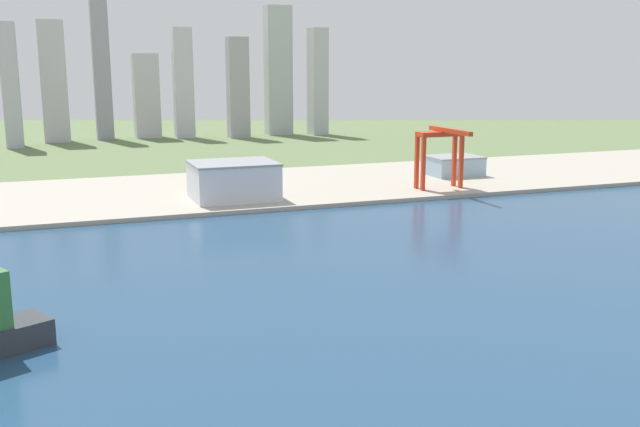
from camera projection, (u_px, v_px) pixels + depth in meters
ground_plane at (277, 283)px, 256.67m from camera, size 2400.00×2400.00×0.00m
water_bay at (340, 342)px, 201.63m from camera, size 840.00×360.00×0.15m
industrial_pier at (183, 192)px, 430.67m from camera, size 840.00×140.00×2.50m
port_crane_red at (441, 144)px, 430.80m from camera, size 28.24×45.59×37.02m
warehouse_main at (233, 180)px, 402.13m from camera, size 46.51×38.22×20.67m
warehouse_annex at (453, 166)px, 488.41m from camera, size 34.68×28.39×12.97m
distant_skyline at (153, 82)px, 738.75m from camera, size 380.65×78.86×143.22m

